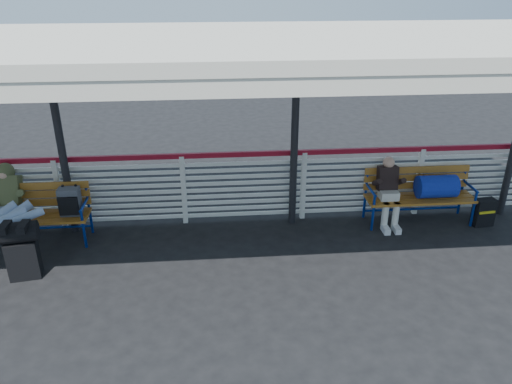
{
  "coord_description": "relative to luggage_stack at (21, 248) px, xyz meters",
  "views": [
    {
      "loc": [
        0.54,
        -5.69,
        3.99
      ],
      "look_at": [
        1.12,
        1.0,
        0.93
      ],
      "focal_mm": 35.0,
      "sensor_mm": 36.0,
      "label": 1
    }
  ],
  "objects": [
    {
      "name": "bench_right",
      "position": [
        6.21,
        1.14,
        0.15
      ],
      "size": [
        1.8,
        0.56,
        0.92
      ],
      "color": "#AE6F21",
      "rests_on": "ground"
    },
    {
      "name": "traveler_man",
      "position": [
        -0.35,
        0.69,
        0.25
      ],
      "size": [
        0.93,
        1.64,
        0.77
      ],
      "color": "#9AAFD0",
      "rests_on": "ground"
    },
    {
      "name": "companion_person",
      "position": [
        5.52,
        1.11,
        0.13
      ],
      "size": [
        0.32,
        0.66,
        1.15
      ],
      "color": "beige",
      "rests_on": "ground"
    },
    {
      "name": "fence",
      "position": [
        2.15,
        1.45,
        0.2
      ],
      "size": [
        12.08,
        0.08,
        1.24
      ],
      "color": "silver",
      "rests_on": "ground"
    },
    {
      "name": "suitcase_side",
      "position": [
        7.12,
        0.92,
        -0.23
      ],
      "size": [
        0.36,
        0.24,
        0.47
      ],
      "rotation": [
        0.0,
        0.0,
        0.11
      ],
      "color": "black",
      "rests_on": "ground"
    },
    {
      "name": "bench_left",
      "position": [
        -0.01,
        1.03,
        0.13
      ],
      "size": [
        1.8,
        0.56,
        0.92
      ],
      "color": "#AE6F21",
      "rests_on": "ground"
    },
    {
      "name": "ground",
      "position": [
        2.15,
        -0.45,
        -0.46
      ],
      "size": [
        60.0,
        60.0,
        0.0
      ],
      "primitive_type": "plane",
      "color": "black",
      "rests_on": "ground"
    },
    {
      "name": "luggage_stack",
      "position": [
        0.0,
        0.0,
        0.0
      ],
      "size": [
        0.55,
        0.36,
        0.85
      ],
      "rotation": [
        0.0,
        0.0,
        0.16
      ],
      "color": "black",
      "rests_on": "ground"
    },
    {
      "name": "canopy",
      "position": [
        2.15,
        0.41,
        2.58
      ],
      "size": [
        12.6,
        3.6,
        3.16
      ],
      "color": "silver",
      "rests_on": "ground"
    }
  ]
}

